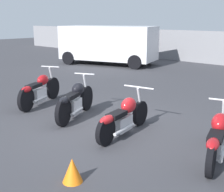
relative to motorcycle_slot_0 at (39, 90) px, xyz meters
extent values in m
plane|color=#38383D|center=(2.55, -0.09, -0.44)|extent=(60.00, 60.00, 0.00)
cylinder|color=black|center=(-0.33, 0.70, -0.10)|extent=(0.37, 0.65, 0.67)
cylinder|color=black|center=(0.29, -0.62, -0.10)|extent=(0.37, 0.65, 0.67)
cube|color=silver|center=(0.01, -0.02, -0.14)|extent=(0.40, 0.56, 0.37)
ellipsoid|color=#AD1419|center=(-0.10, 0.20, 0.26)|extent=(0.43, 0.54, 0.30)
cube|color=black|center=(0.12, -0.25, 0.19)|extent=(0.44, 0.57, 0.10)
ellipsoid|color=#AD1419|center=(0.27, -0.57, 0.16)|extent=(0.37, 0.48, 0.16)
cylinder|color=silver|center=(-0.29, 0.61, 0.58)|extent=(0.56, 0.29, 0.04)
cylinder|color=silver|center=(-0.31, 0.66, 0.24)|extent=(0.16, 0.26, 0.67)
cylinder|color=silver|center=(0.18, -0.11, -0.20)|extent=(0.35, 0.64, 0.07)
cylinder|color=black|center=(1.35, 0.59, -0.10)|extent=(0.37, 0.65, 0.67)
cylinder|color=black|center=(1.93, -0.65, -0.10)|extent=(0.37, 0.65, 0.67)
cube|color=silver|center=(1.67, -0.09, -0.14)|extent=(0.39, 0.53, 0.37)
ellipsoid|color=black|center=(1.57, 0.12, 0.26)|extent=(0.45, 0.53, 0.32)
cube|color=black|center=(1.77, -0.30, 0.18)|extent=(0.46, 0.62, 0.10)
ellipsoid|color=black|center=(1.91, -0.60, 0.16)|extent=(0.37, 0.48, 0.16)
cylinder|color=silver|center=(1.39, 0.50, 0.58)|extent=(0.52, 0.27, 0.04)
cylinder|color=silver|center=(1.37, 0.54, 0.24)|extent=(0.16, 0.26, 0.67)
cylinder|color=silver|center=(1.83, -0.16, -0.20)|extent=(0.32, 0.57, 0.07)
cylinder|color=black|center=(3.16, 0.64, -0.15)|extent=(0.21, 0.58, 0.57)
cylinder|color=black|center=(3.43, -0.78, -0.15)|extent=(0.21, 0.58, 0.57)
cube|color=silver|center=(3.31, -0.14, -0.18)|extent=(0.29, 0.55, 0.32)
ellipsoid|color=red|center=(3.27, 0.10, 0.17)|extent=(0.36, 0.50, 0.33)
cube|color=black|center=(3.36, -0.38, 0.09)|extent=(0.33, 0.54, 0.10)
ellipsoid|color=red|center=(3.43, -0.73, 0.08)|extent=(0.28, 0.47, 0.16)
cylinder|color=silver|center=(3.18, 0.54, 0.49)|extent=(0.74, 0.18, 0.04)
cylinder|color=silver|center=(3.17, 0.59, 0.17)|extent=(0.10, 0.25, 0.62)
cylinder|color=silver|center=(3.46, -0.26, -0.23)|extent=(0.21, 0.74, 0.07)
cylinder|color=black|center=(5.07, 0.82, -0.14)|extent=(0.28, 0.59, 0.59)
cylinder|color=black|center=(5.51, -0.53, -0.14)|extent=(0.28, 0.59, 0.59)
cube|color=silver|center=(5.31, 0.08, -0.17)|extent=(0.35, 0.55, 0.32)
ellipsoid|color=#AD1419|center=(5.24, 0.31, 0.19)|extent=(0.43, 0.56, 0.35)
cube|color=black|center=(5.39, -0.15, 0.10)|extent=(0.38, 0.52, 0.10)
ellipsoid|color=#AD1419|center=(5.50, -0.48, 0.09)|extent=(0.33, 0.48, 0.16)
cylinder|color=silver|center=(5.10, 0.72, 0.50)|extent=(0.54, 0.21, 0.04)
cylinder|color=silver|center=(5.08, 0.77, 0.18)|extent=(0.12, 0.25, 0.63)
cylinder|color=silver|center=(5.47, -0.02, -0.23)|extent=(0.27, 0.63, 0.07)
cube|color=silver|center=(-4.25, 7.18, 0.72)|extent=(5.39, 3.54, 1.75)
cube|color=black|center=(-1.90, 7.98, 1.11)|extent=(0.62, 1.74, 0.52)
cylinder|color=black|center=(-2.76, 8.71, -0.09)|extent=(0.73, 0.43, 0.70)
cylinder|color=black|center=(-2.14, 6.88, -0.09)|extent=(0.73, 0.43, 0.70)
cylinder|color=black|center=(-6.36, 7.48, -0.09)|extent=(0.73, 0.43, 0.70)
cylinder|color=black|center=(-5.73, 5.65, -0.09)|extent=(0.73, 0.43, 0.70)
cone|color=orange|center=(4.06, -2.13, -0.24)|extent=(0.31, 0.31, 0.38)
camera|label=1|loc=(7.48, -4.85, 2.01)|focal=50.00mm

